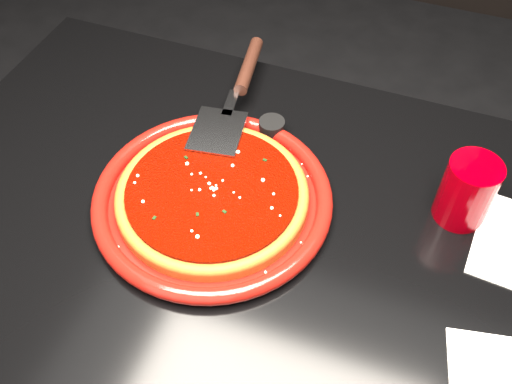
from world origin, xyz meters
TOP-DOWN VIEW (x-y plane):
  - table at (0.00, 0.00)m, footprint 1.20×0.80m
  - plate at (-0.11, 0.04)m, footprint 0.40×0.40m
  - pizza_crust at (-0.11, 0.04)m, footprint 0.32×0.32m
  - pizza_crust_rim at (-0.11, 0.04)m, footprint 0.32×0.32m
  - pizza_sauce at (-0.11, 0.04)m, footprint 0.29×0.29m
  - parmesan_dusting at (-0.11, 0.04)m, footprint 0.25×0.25m
  - basil_flecks at (-0.11, 0.04)m, footprint 0.23×0.23m
  - pizza_server at (-0.15, 0.24)m, footprint 0.15×0.36m
  - cup at (0.25, 0.15)m, footprint 0.09×0.09m
  - ramekin at (-0.07, 0.21)m, footprint 0.05×0.05m

SIDE VIEW (x-z plane):
  - table at x=0.00m, z-range 0.00..0.75m
  - plate at x=-0.11m, z-range 0.75..0.78m
  - ramekin at x=-0.07m, z-range 0.75..0.78m
  - pizza_crust at x=-0.11m, z-range 0.76..0.78m
  - pizza_crust_rim at x=-0.11m, z-range 0.77..0.78m
  - pizza_sauce at x=-0.11m, z-range 0.78..0.79m
  - basil_flecks at x=-0.11m, z-range 0.79..0.79m
  - parmesan_dusting at x=-0.11m, z-range 0.78..0.79m
  - pizza_server at x=-0.15m, z-range 0.78..0.81m
  - cup at x=0.25m, z-range 0.75..0.86m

